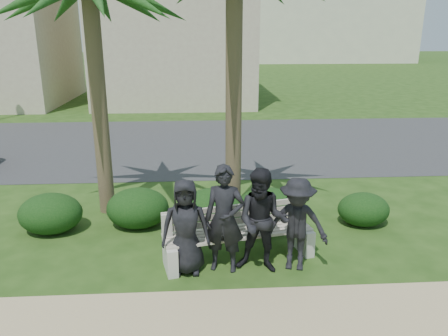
% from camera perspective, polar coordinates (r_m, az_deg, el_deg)
% --- Properties ---
extents(ground, '(160.00, 160.00, 0.00)m').
position_cam_1_polar(ground, '(7.62, -3.59, -11.60)').
color(ground, '#203E11').
rests_on(ground, ground).
extents(footpath, '(30.00, 1.60, 0.01)m').
position_cam_1_polar(footpath, '(6.11, -3.52, -19.80)').
color(footpath, tan).
rests_on(footpath, ground).
extents(asphalt_street, '(160.00, 8.00, 0.01)m').
position_cam_1_polar(asphalt_street, '(15.13, -3.70, 3.23)').
color(asphalt_street, '#2D2D30').
rests_on(asphalt_street, ground).
extents(stucco_bldg_right, '(8.40, 8.40, 7.30)m').
position_cam_1_polar(stucco_bldg_right, '(24.69, -6.35, 17.23)').
color(stucco_bldg_right, tan).
rests_on(stucco_bldg_right, ground).
extents(park_bench, '(2.63, 1.10, 0.88)m').
position_cam_1_polar(park_bench, '(7.40, 2.02, -9.04)').
color(park_bench, '#AA9F8E').
rests_on(park_bench, ground).
extents(man_a, '(0.77, 0.51, 1.55)m').
position_cam_1_polar(man_a, '(6.89, -5.04, -7.68)').
color(man_a, black).
rests_on(man_a, ground).
extents(man_b, '(0.72, 0.55, 1.75)m').
position_cam_1_polar(man_b, '(6.90, 0.06, -6.68)').
color(man_b, black).
rests_on(man_b, ground).
extents(man_c, '(0.97, 0.85, 1.71)m').
position_cam_1_polar(man_c, '(6.90, 5.04, -6.94)').
color(man_c, black).
rests_on(man_c, ground).
extents(man_d, '(1.11, 0.82, 1.54)m').
position_cam_1_polar(man_d, '(7.06, 9.46, -7.27)').
color(man_d, black).
rests_on(man_d, ground).
extents(hedge_a, '(1.20, 0.99, 0.78)m').
position_cam_1_polar(hedge_a, '(9.01, -21.73, -5.40)').
color(hedge_a, black).
rests_on(hedge_a, ground).
extents(hedge_c, '(1.22, 1.01, 0.79)m').
position_cam_1_polar(hedge_c, '(8.77, -11.20, -5.00)').
color(hedge_c, black).
rests_on(hedge_c, ground).
extents(hedge_d, '(1.27, 1.05, 0.83)m').
position_cam_1_polar(hedge_d, '(8.48, -1.46, -5.32)').
color(hedge_d, black).
rests_on(hedge_d, ground).
extents(hedge_e, '(1.26, 1.04, 0.82)m').
position_cam_1_polar(hedge_e, '(8.58, 5.73, -5.16)').
color(hedge_e, black).
rests_on(hedge_e, ground).
extents(hedge_f, '(1.02, 0.84, 0.66)m').
position_cam_1_polar(hedge_f, '(9.14, 17.76, -5.05)').
color(hedge_f, black).
rests_on(hedge_f, ground).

